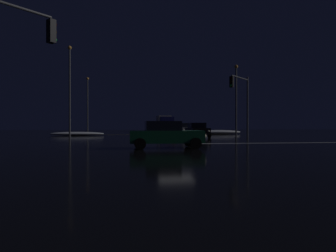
% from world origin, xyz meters
% --- Properties ---
extents(ground, '(120.00, 120.00, 0.10)m').
position_xyz_m(ground, '(0.00, 0.00, -0.05)').
color(ground, black).
extents(stop_line_north, '(0.35, 14.99, 0.01)m').
position_xyz_m(stop_line_north, '(0.00, 8.73, 0.00)').
color(stop_line_north, white).
rests_on(stop_line_north, ground).
extents(centre_line_ns, '(22.00, 0.15, 0.01)m').
position_xyz_m(centre_line_ns, '(0.00, 20.33, 0.00)').
color(centre_line_ns, yellow).
rests_on(centre_line_ns, ground).
extents(crosswalk_bar_east, '(14.99, 0.40, 0.01)m').
position_xyz_m(crosswalk_bar_east, '(8.83, 0.00, 0.00)').
color(crosswalk_bar_east, white).
rests_on(crosswalk_bar_east, ground).
extents(snow_bank_left_curb, '(6.55, 1.50, 0.47)m').
position_xyz_m(snow_bank_left_curb, '(-9.53, 17.61, 0.23)').
color(snow_bank_left_curb, white).
rests_on(snow_bank_left_curb, ground).
extents(snow_bank_right_curb, '(6.76, 1.50, 0.59)m').
position_xyz_m(snow_bank_right_curb, '(9.53, 20.80, 0.30)').
color(snow_bank_right_curb, white).
rests_on(snow_bank_right_curb, ground).
extents(sedan_black, '(2.02, 4.33, 1.57)m').
position_xyz_m(sedan_black, '(4.02, 10.37, 0.80)').
color(sedan_black, black).
rests_on(sedan_black, ground).
extents(sedan_silver, '(2.02, 4.33, 1.57)m').
position_xyz_m(sedan_silver, '(3.93, 16.45, 0.80)').
color(sedan_silver, '#B7B7BC').
rests_on(sedan_silver, ground).
extents(sedan_orange, '(2.02, 4.33, 1.57)m').
position_xyz_m(sedan_orange, '(3.77, 22.14, 0.80)').
color(sedan_orange, '#C66014').
rests_on(sedan_orange, ground).
extents(sedan_red, '(2.02, 4.33, 1.57)m').
position_xyz_m(sedan_red, '(3.98, 28.45, 0.80)').
color(sedan_red, maroon).
rests_on(sedan_red, ground).
extents(box_truck, '(2.68, 8.28, 3.08)m').
position_xyz_m(box_truck, '(3.71, 35.93, 1.71)').
color(box_truck, navy).
rests_on(box_truck, ground).
extents(sedan_green_crossing, '(4.33, 2.02, 1.57)m').
position_xyz_m(sedan_green_crossing, '(-1.21, -3.75, 0.80)').
color(sedan_green_crossing, '#14512D').
rests_on(sedan_green_crossing, ground).
extents(traffic_signal_sw, '(2.60, 2.60, 6.53)m').
position_xyz_m(traffic_signal_sw, '(-8.17, -8.17, 4.44)').
color(traffic_signal_sw, '#4C4C51').
rests_on(traffic_signal_sw, ground).
extents(traffic_signal_ne, '(3.01, 3.01, 6.35)m').
position_xyz_m(traffic_signal_ne, '(7.98, 7.98, 4.36)').
color(traffic_signal_ne, '#4C4C51').
rests_on(traffic_signal_ne, ground).
extents(streetlamp_left_far, '(0.44, 0.44, 9.21)m').
position_xyz_m(streetlamp_left_far, '(-9.83, 30.33, 5.30)').
color(streetlamp_left_far, '#424247').
rests_on(streetlamp_left_far, ground).
extents(streetlamp_right_near, '(0.44, 0.44, 8.67)m').
position_xyz_m(streetlamp_right_near, '(9.83, 14.33, 5.02)').
color(streetlamp_right_near, '#424247').
rests_on(streetlamp_right_near, ground).
extents(streetlamp_left_near, '(0.44, 0.44, 10.30)m').
position_xyz_m(streetlamp_left_near, '(-9.83, 14.33, 5.86)').
color(streetlamp_left_near, '#424247').
rests_on(streetlamp_left_near, ground).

